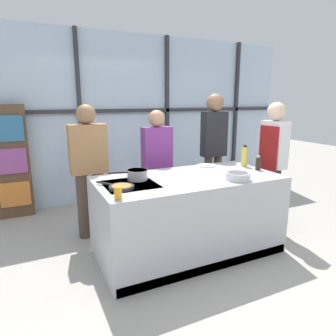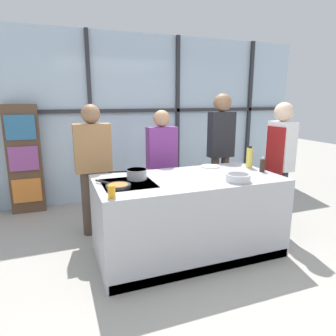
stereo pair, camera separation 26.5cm
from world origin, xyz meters
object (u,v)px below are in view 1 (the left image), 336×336
oil_bottle (244,156)px  chef (273,157)px  spectator_center_right (214,144)px  juice_glass_near (118,193)px  white_plate (206,166)px  pepper_grinder (258,163)px  spectator_center_left (157,161)px  frying_pan (121,187)px  spectator_far_left (89,164)px  saucepan (137,174)px  mixing_bowl (238,176)px

oil_bottle → chef: bearing=-8.5°
spectator_center_right → juice_glass_near: bearing=35.1°
chef → white_plate: size_ratio=7.04×
spectator_center_right → pepper_grinder: size_ratio=9.93×
spectator_center_left → frying_pan: size_ratio=4.11×
oil_bottle → white_plate: bearing=155.4°
frying_pan → pepper_grinder: size_ratio=2.12×
spectator_center_left → juice_glass_near: size_ratio=14.17×
frying_pan → oil_bottle: (1.72, 0.30, 0.11)m
spectator_far_left → white_plate: spectator_far_left is taller
white_plate → juice_glass_near: bearing=-150.5°
chef → pepper_grinder: 0.45m
saucepan → mixing_bowl: saucepan is taller
spectator_center_right → white_plate: bearing=48.5°
spectator_center_left → juice_glass_near: bearing=54.5°
frying_pan → oil_bottle: bearing=9.8°
spectator_far_left → mixing_bowl: spectator_far_left is taller
pepper_grinder → spectator_center_right: bearing=90.7°
spectator_center_right → mixing_bowl: 1.32m
spectator_center_left → saucepan: (-0.55, -0.75, 0.04)m
saucepan → pepper_grinder: size_ratio=2.24×
chef → saucepan: bearing=89.7°
oil_bottle → spectator_center_right: bearing=90.1°
spectator_center_left → juice_glass_near: 1.58m
spectator_far_left → frying_pan: size_ratio=4.32×
oil_bottle → spectator_center_left: bearing=142.7°
spectator_center_left → pepper_grinder: bearing=134.4°
spectator_far_left → saucepan: (0.36, -0.75, 0.00)m
spectator_far_left → juice_glass_near: 1.28m
oil_bottle → frying_pan: bearing=-170.2°
frying_pan → pepper_grinder: (1.73, 0.05, 0.06)m
saucepan → mixing_bowl: (0.97, -0.46, -0.02)m
frying_pan → juice_glass_near: size_ratio=3.45×
saucepan → spectator_center_right: bearing=27.1°
oil_bottle → juice_glass_near: bearing=-162.3°
spectator_far_left → oil_bottle: (1.83, -0.70, 0.07)m
mixing_bowl → juice_glass_near: bearing=-176.9°
chef → spectator_center_right: size_ratio=0.94×
spectator_center_left → spectator_center_right: 0.93m
spectator_center_right → juice_glass_near: spectator_center_right is taller
frying_pan → saucepan: size_ratio=0.95×
pepper_grinder → frying_pan: bearing=-178.3°
spectator_center_left → saucepan: size_ratio=3.89×
spectator_far_left → mixing_bowl: 1.80m
chef → spectator_center_right: 0.87m
oil_bottle → pepper_grinder: 0.25m
frying_pan → pepper_grinder: 1.73m
spectator_center_right → frying_pan: (-1.72, -0.99, -0.17)m
chef → spectator_far_left: bearing=71.3°
spectator_center_right → frying_pan: spectator_center_right is taller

